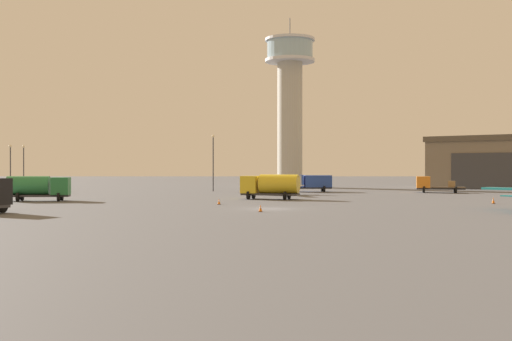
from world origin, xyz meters
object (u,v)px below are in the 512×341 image
object	(u,v)px
control_tower	(289,95)
truck_flatbed_orange	(432,185)
airplane_white	(278,186)
truck_fuel_tanker_green	(38,187)
light_post_west	(213,158)
traffic_cone_mid_apron	(260,208)
traffic_cone_near_left	(493,200)
traffic_cone_near_right	(219,202)
truck_box_blue	(311,182)
truck_fuel_tanker_yellow	(270,185)
light_post_east	(10,163)
light_post_north	(23,163)

from	to	relation	value
control_tower	truck_flatbed_orange	world-z (taller)	control_tower
control_tower	airplane_white	bearing A→B (deg)	-95.77
truck_fuel_tanker_green	light_post_west	world-z (taller)	light_post_west
traffic_cone_mid_apron	truck_fuel_tanker_green	bearing A→B (deg)	145.48
truck_fuel_tanker_green	traffic_cone_near_left	xyz separation A→B (m)	(50.76, -5.25, -1.31)
traffic_cone_near_right	control_tower	bearing A→B (deg)	79.66
airplane_white	traffic_cone_near_right	size ratio (longest dim) A/B	15.17
light_post_west	traffic_cone_mid_apron	bearing A→B (deg)	-81.08
truck_box_blue	traffic_cone_near_left	distance (m)	36.31
traffic_cone_near_left	truck_fuel_tanker_green	bearing A→B (deg)	174.09
airplane_white	traffic_cone_near_left	bearing A→B (deg)	120.25
control_tower	truck_fuel_tanker_yellow	distance (m)	50.09
truck_fuel_tanker_green	light_post_east	size ratio (longest dim) A/B	0.94
truck_fuel_tanker_green	traffic_cone_near_left	size ratio (longest dim) A/B	10.31
traffic_cone_mid_apron	truck_fuel_tanker_yellow	bearing A→B (deg)	86.32
truck_box_blue	traffic_cone_mid_apron	distance (m)	45.33
traffic_cone_mid_apron	traffic_cone_near_right	bearing A→B (deg)	111.45
airplane_white	truck_box_blue	distance (m)	12.35
truck_flatbed_orange	traffic_cone_near_right	size ratio (longest dim) A/B	12.35
traffic_cone_near_left	traffic_cone_mid_apron	world-z (taller)	traffic_cone_near_left
truck_fuel_tanker_yellow	truck_fuel_tanker_green	bearing A→B (deg)	24.22
light_post_west	truck_flatbed_orange	bearing A→B (deg)	-8.31
truck_fuel_tanker_green	traffic_cone_near_left	bearing A→B (deg)	-12.87
control_tower	traffic_cone_near_right	size ratio (longest dim) A/B	54.47
traffic_cone_mid_apron	truck_box_blue	bearing A→B (deg)	79.38
truck_box_blue	traffic_cone_near_left	bearing A→B (deg)	114.40
light_post_east	light_post_north	bearing A→B (deg)	91.46
truck_fuel_tanker_yellow	light_post_west	xyz separation A→B (m)	(-8.68, 24.89, 3.67)
control_tower	light_post_east	xyz separation A→B (m)	(-47.17, -19.74, -13.38)
control_tower	truck_fuel_tanker_green	bearing A→B (deg)	-121.96
truck_fuel_tanker_green	truck_box_blue	size ratio (longest dim) A/B	1.12
light_post_east	traffic_cone_near_right	size ratio (longest dim) A/B	12.52
truck_flatbed_orange	traffic_cone_mid_apron	size ratio (longest dim) A/B	11.89
truck_flatbed_orange	light_post_east	size ratio (longest dim) A/B	0.99
truck_fuel_tanker_yellow	traffic_cone_mid_apron	size ratio (longest dim) A/B	11.70
truck_fuel_tanker_yellow	truck_fuel_tanker_green	size ratio (longest dim) A/B	1.03
truck_fuel_tanker_green	traffic_cone_mid_apron	distance (m)	31.12
truck_fuel_tanker_green	traffic_cone_near_right	distance (m)	22.40
truck_box_blue	light_post_north	bearing A→B (deg)	-15.54
light_post_west	traffic_cone_near_left	xyz separation A→B (m)	(32.43, -34.09, -5.05)
airplane_white	light_post_east	size ratio (longest dim) A/B	1.21
truck_fuel_tanker_green	light_post_north	bearing A→B (deg)	105.30
traffic_cone_near_left	traffic_cone_near_right	distance (m)	29.46
truck_flatbed_orange	traffic_cone_mid_apron	distance (m)	49.34
airplane_white	truck_flatbed_orange	distance (m)	25.26
truck_fuel_tanker_yellow	traffic_cone_near_right	size ratio (longest dim) A/B	12.15
truck_flatbed_orange	traffic_cone_near_right	distance (m)	43.53
airplane_white	truck_box_blue	size ratio (longest dim) A/B	1.44
airplane_white	light_post_west	bearing A→B (deg)	-68.64
light_post_west	traffic_cone_near_right	distance (m)	36.03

